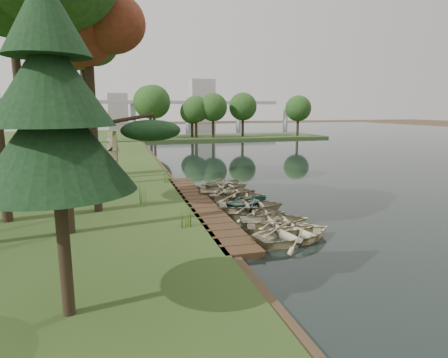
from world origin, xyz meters
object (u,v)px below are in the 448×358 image
object	(u,v)px
rowboat_1	(282,225)
pine_tree	(52,108)
boardwalk	(200,205)
rowboat_2	(275,219)
stored_rowboat	(115,170)
rowboat_0	(295,232)

from	to	relation	value
rowboat_1	pine_tree	bearing A→B (deg)	136.94
boardwalk	pine_tree	distance (m)	13.36
rowboat_1	pine_tree	xyz separation A→B (m)	(-8.52, -5.18, 5.27)
rowboat_1	rowboat_2	size ratio (longest dim) A/B	0.98
pine_tree	stored_rowboat	bearing A→B (deg)	86.96
rowboat_1	stored_rowboat	world-z (taller)	stored_rowboat
boardwalk	rowboat_1	world-z (taller)	rowboat_1
stored_rowboat	pine_tree	bearing A→B (deg)	-167.12
rowboat_2	stored_rowboat	world-z (taller)	stored_rowboat
boardwalk	rowboat_0	size ratio (longest dim) A/B	4.25
rowboat_0	pine_tree	bearing A→B (deg)	103.38
rowboat_2	stored_rowboat	bearing A→B (deg)	35.87
rowboat_0	rowboat_1	bearing A→B (deg)	-10.36
stored_rowboat	pine_tree	size ratio (longest dim) A/B	0.42
boardwalk	stored_rowboat	distance (m)	12.19
boardwalk	rowboat_2	size ratio (longest dim) A/B	4.73
rowboat_2	boardwalk	bearing A→B (deg)	42.04
boardwalk	rowboat_1	bearing A→B (deg)	-64.29
rowboat_2	pine_tree	size ratio (longest dim) A/B	0.40
rowboat_0	rowboat_2	xyz separation A→B (m)	(0.06, 2.22, -0.04)
boardwalk	rowboat_2	bearing A→B (deg)	-58.39
rowboat_1	stored_rowboat	distance (m)	18.25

